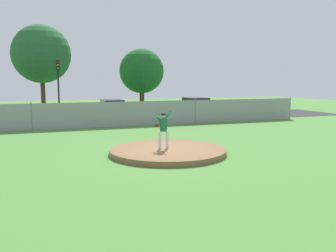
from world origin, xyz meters
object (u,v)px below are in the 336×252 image
at_px(baseball, 169,144).
at_px(parked_car_slate, 112,110).
at_px(parked_car_white, 196,108).
at_px(traffic_light_near, 58,78).
at_px(pitcher_youth, 163,127).

relative_size(baseball, parked_car_slate, 0.02).
distance_m(parked_car_white, traffic_light_near, 12.50).
height_order(baseball, traffic_light_near, traffic_light_near).
relative_size(parked_car_white, traffic_light_near, 0.84).
distance_m(parked_car_slate, parked_car_white, 7.44).
relative_size(pitcher_youth, parked_car_white, 0.40).
height_order(pitcher_youth, traffic_light_near, traffic_light_near).
xyz_separation_m(baseball, parked_car_white, (7.46, 13.53, 0.54)).
relative_size(parked_car_slate, traffic_light_near, 0.87).
height_order(baseball, parked_car_white, parked_car_white).
xyz_separation_m(pitcher_youth, baseball, (0.52, 0.73, -0.93)).
bearing_deg(traffic_light_near, parked_car_slate, -44.73).
bearing_deg(parked_car_slate, pitcher_youth, -92.17).
xyz_separation_m(baseball, traffic_light_near, (-3.99, 17.84, 3.15)).
xyz_separation_m(baseball, parked_car_slate, (0.03, 13.87, 0.52)).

